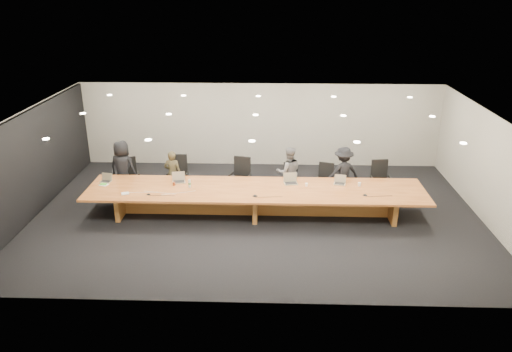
{
  "coord_description": "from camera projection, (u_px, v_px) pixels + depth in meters",
  "views": [
    {
      "loc": [
        0.44,
        -12.23,
        5.9
      ],
      "look_at": [
        0.0,
        0.3,
        1.0
      ],
      "focal_mm": 35.0,
      "sensor_mm": 36.0,
      "label": 1
    }
  ],
  "objects": [
    {
      "name": "chair_far_right",
      "position": [
        381.0,
        180.0,
        14.36
      ],
      "size": [
        0.64,
        0.64,
        1.14
      ],
      "primitive_type": null,
      "rotation": [
        0.0,
        0.0,
        0.11
      ],
      "color": "black",
      "rests_on": "ground"
    },
    {
      "name": "person_d",
      "position": [
        343.0,
        173.0,
        14.35
      ],
      "size": [
        1.11,
        0.84,
        1.53
      ],
      "primitive_type": "imported",
      "rotation": [
        0.0,
        0.0,
        3.45
      ],
      "color": "black",
      "rests_on": "ground"
    },
    {
      "name": "chair_right",
      "position": [
        324.0,
        181.0,
        14.39
      ],
      "size": [
        0.67,
        0.67,
        1.05
      ],
      "primitive_type": null,
      "rotation": [
        0.0,
        0.0,
        -0.31
      ],
      "color": "black",
      "rests_on": "ground"
    },
    {
      "name": "amber_mug",
      "position": [
        174.0,
        184.0,
        13.48
      ],
      "size": [
        0.09,
        0.09,
        0.09
      ],
      "primitive_type": "cylinder",
      "rotation": [
        0.0,
        0.0,
        -0.21
      ],
      "color": "maroon",
      "rests_on": "conference_table"
    },
    {
      "name": "laptop_a",
      "position": [
        105.0,
        178.0,
        13.69
      ],
      "size": [
        0.32,
        0.26,
        0.23
      ],
      "primitive_type": null,
      "rotation": [
        0.0,
        0.0,
        -0.16
      ],
      "color": "#B5A88A",
      "rests_on": "conference_table"
    },
    {
      "name": "chair_left",
      "position": [
        178.0,
        175.0,
        14.62
      ],
      "size": [
        0.61,
        0.61,
        1.19
      ],
      "primitive_type": null,
      "rotation": [
        0.0,
        0.0,
        0.01
      ],
      "color": "black",
      "rests_on": "ground"
    },
    {
      "name": "lime_gadget",
      "position": [
        103.0,
        184.0,
        13.51
      ],
      "size": [
        0.17,
        0.1,
        0.03
      ],
      "primitive_type": "cube",
      "rotation": [
        0.0,
        0.0,
        -0.03
      ],
      "color": "#4DCD36",
      "rests_on": "notepad"
    },
    {
      "name": "person_b",
      "position": [
        173.0,
        174.0,
        14.47
      ],
      "size": [
        0.54,
        0.38,
        1.39
      ],
      "primitive_type": "imported",
      "rotation": [
        0.0,
        0.0,
        3.04
      ],
      "color": "#342F1C",
      "rests_on": "ground"
    },
    {
      "name": "paper_cup_far",
      "position": [
        359.0,
        184.0,
        13.43
      ],
      "size": [
        0.11,
        0.11,
        0.1
      ],
      "primitive_type": "cone",
      "rotation": [
        0.0,
        0.0,
        -0.25
      ],
      "color": "silver",
      "rests_on": "conference_table"
    },
    {
      "name": "mic_center",
      "position": [
        255.0,
        195.0,
        12.81
      ],
      "size": [
        0.15,
        0.15,
        0.03
      ],
      "primitive_type": "cone",
      "rotation": [
        0.0,
        0.0,
        0.09
      ],
      "color": "black",
      "rests_on": "conference_table"
    },
    {
      "name": "paper_cup_near",
      "position": [
        306.0,
        185.0,
        13.42
      ],
      "size": [
        0.09,
        0.09,
        0.09
      ],
      "primitive_type": "cone",
      "rotation": [
        0.0,
        0.0,
        0.24
      ],
      "color": "white",
      "rests_on": "conference_table"
    },
    {
      "name": "laptop_d",
      "position": [
        291.0,
        179.0,
        13.55
      ],
      "size": [
        0.4,
        0.32,
        0.29
      ],
      "primitive_type": null,
      "rotation": [
        0.0,
        0.0,
        0.16
      ],
      "color": "tan",
      "rests_on": "conference_table"
    },
    {
      "name": "left_wall_panel",
      "position": [
        32.0,
        164.0,
        13.24
      ],
      "size": [
        0.08,
        7.84,
        2.74
      ],
      "primitive_type": "cube",
      "color": "black",
      "rests_on": "ground"
    },
    {
      "name": "person_a",
      "position": [
        123.0,
        168.0,
        14.54
      ],
      "size": [
        0.91,
        0.7,
        1.65
      ],
      "primitive_type": "imported",
      "rotation": [
        0.0,
        0.0,
        2.91
      ],
      "color": "black",
      "rests_on": "ground"
    },
    {
      "name": "chair_far_left",
      "position": [
        130.0,
        176.0,
        14.67
      ],
      "size": [
        0.72,
        0.72,
        1.1
      ],
      "primitive_type": null,
      "rotation": [
        0.0,
        0.0,
        0.34
      ],
      "color": "black",
      "rests_on": "ground"
    },
    {
      "name": "chair_mid_left",
      "position": [
        240.0,
        178.0,
        14.46
      ],
      "size": [
        0.73,
        0.73,
        1.19
      ],
      "primitive_type": null,
      "rotation": [
        0.0,
        0.0,
        -0.24
      ],
      "color": "black",
      "rests_on": "ground"
    },
    {
      "name": "person_c",
      "position": [
        289.0,
        172.0,
        14.41
      ],
      "size": [
        0.82,
        0.68,
        1.51
      ],
      "primitive_type": "imported",
      "rotation": [
        0.0,
        0.0,
        3.3
      ],
      "color": "slate",
      "rests_on": "ground"
    },
    {
      "name": "mic_left",
      "position": [
        148.0,
        194.0,
        12.9
      ],
      "size": [
        0.13,
        0.13,
        0.03
      ],
      "primitive_type": "cone",
      "rotation": [
        0.0,
        0.0,
        0.3
      ],
      "color": "black",
      "rests_on": "conference_table"
    },
    {
      "name": "conference_table",
      "position": [
        256.0,
        197.0,
        13.35
      ],
      "size": [
        9.0,
        1.8,
        0.75
      ],
      "color": "brown",
      "rests_on": "ground"
    },
    {
      "name": "mic_right",
      "position": [
        365.0,
        195.0,
        12.86
      ],
      "size": [
        0.14,
        0.14,
        0.03
      ],
      "primitive_type": "cone",
      "rotation": [
        0.0,
        0.0,
        0.12
      ],
      "color": "black",
      "rests_on": "conference_table"
    },
    {
      "name": "back_wall",
      "position": [
        260.0,
        125.0,
        16.76
      ],
      "size": [
        12.0,
        0.02,
        2.8
      ],
      "primitive_type": "cube",
      "color": "beige",
      "rests_on": "ground"
    },
    {
      "name": "chair_mid_right",
      "position": [
        291.0,
        180.0,
        14.54
      ],
      "size": [
        0.52,
        0.52,
        0.99
      ],
      "primitive_type": null,
      "rotation": [
        0.0,
        0.0,
        0.03
      ],
      "color": "black",
      "rests_on": "ground"
    },
    {
      "name": "ground",
      "position": [
        256.0,
        214.0,
        13.54
      ],
      "size": [
        12.0,
        12.0,
        0.0
      ],
      "primitive_type": "plane",
      "color": "black",
      "rests_on": "ground"
    },
    {
      "name": "av_box",
      "position": [
        125.0,
        194.0,
        12.94
      ],
      "size": [
        0.23,
        0.2,
        0.03
      ],
      "primitive_type": "cube",
      "rotation": [
        0.0,
        0.0,
        0.32
      ],
      "color": "#B9BABF",
      "rests_on": "conference_table"
    },
    {
      "name": "laptop_b",
      "position": [
        179.0,
        178.0,
        13.65
      ],
      "size": [
        0.39,
        0.32,
        0.28
      ],
      "primitive_type": null,
      "rotation": [
        0.0,
        0.0,
        0.2
      ],
      "color": "tan",
      "rests_on": "conference_table"
    },
    {
      "name": "notepad",
      "position": [
        104.0,
        185.0,
        13.52
      ],
      "size": [
        0.27,
        0.24,
        0.01
      ],
      "primitive_type": "cube",
      "rotation": [
        0.0,
        0.0,
        -0.28
      ],
      "color": "silver",
      "rests_on": "conference_table"
    },
    {
      "name": "water_bottle",
      "position": [
        190.0,
        184.0,
        13.34
      ],
      "size": [
        0.09,
        0.09,
        0.21
      ],
      "primitive_type": "cylinder",
      "rotation": [
        0.0,
        0.0,
        0.37
      ],
      "color": "#B1C2BB",
      "rests_on": "conference_table"
    },
    {
      "name": "laptop_e",
      "position": [
        340.0,
        180.0,
        13.53
      ],
      "size": [
        0.36,
        0.29,
        0.25
      ],
      "primitive_type": null,
      "rotation": [
        0.0,
        0.0,
        -0.23
      ],
      "color": "tan",
      "rests_on": "conference_table"
    }
  ]
}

